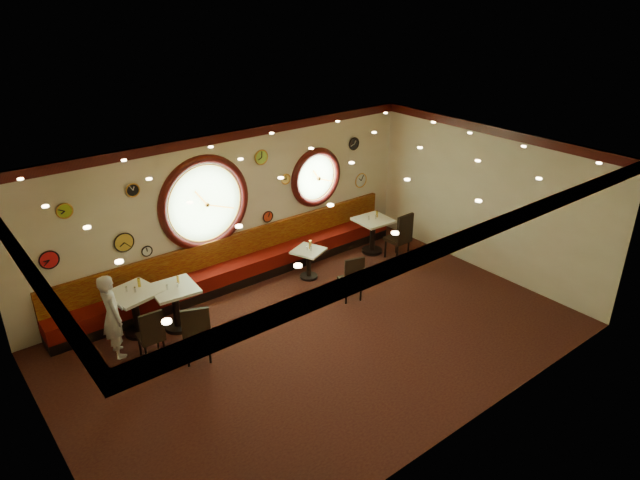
{
  "coord_description": "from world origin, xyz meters",
  "views": [
    {
      "loc": [
        -5.34,
        -6.71,
        5.95
      ],
      "look_at": [
        0.59,
        0.8,
        1.5
      ],
      "focal_mm": 32.0,
      "sensor_mm": 36.0,
      "label": 1
    }
  ],
  "objects": [
    {
      "name": "wall_left",
      "position": [
        -4.5,
        0.0,
        1.6
      ],
      "size": [
        0.02,
        6.0,
        3.2
      ],
      "primitive_type": "cube",
      "color": "beige",
      "rests_on": "floor"
    },
    {
      "name": "wall_clock_4",
      "position": [
        -2.3,
        2.96,
        1.5
      ],
      "size": [
        0.36,
        0.03,
        0.36
      ],
      "primitive_type": "cylinder",
      "rotation": [
        1.57,
        0.0,
        0.0
      ],
      "color": "gold",
      "rests_on": "wall_back"
    },
    {
      "name": "condiment_c_salt",
      "position": [
        1.18,
        1.98,
        0.71
      ],
      "size": [
        0.03,
        0.03,
        0.09
      ],
      "primitive_type": "cylinder",
      "color": "silver",
      "rests_on": "table_c"
    },
    {
      "name": "wall_clock_3",
      "position": [
        0.85,
        2.96,
        1.2
      ],
      "size": [
        0.24,
        0.03,
        0.24
      ],
      "primitive_type": "cylinder",
      "rotation": [
        1.57,
        0.0,
        0.0
      ],
      "color": "red",
      "rests_on": "wall_back"
    },
    {
      "name": "wall_clock_9",
      "position": [
        3.55,
        2.96,
        1.45
      ],
      "size": [
        0.34,
        0.03,
        0.34
      ],
      "primitive_type": "cylinder",
      "rotation": [
        1.57,
        0.0,
        0.0
      ],
      "color": "silver",
      "rests_on": "wall_back"
    },
    {
      "name": "porthole_right_glass",
      "position": [
        2.2,
        3.0,
        1.8
      ],
      "size": [
        1.1,
        0.02,
        1.1
      ],
      "primitive_type": "cylinder",
      "rotation": [
        1.57,
        0.0,
        0.0
      ],
      "color": "#96CB7A",
      "rests_on": "wall_back"
    },
    {
      "name": "condiment_c_pepper",
      "position": [
        1.22,
        1.9,
        0.72
      ],
      "size": [
        0.04,
        0.04,
        0.11
      ],
      "primitive_type": "cylinder",
      "color": "silver",
      "rests_on": "table_c"
    },
    {
      "name": "molding_front",
      "position": [
        0.0,
        -2.95,
        3.11
      ],
      "size": [
        9.0,
        0.1,
        0.18
      ],
      "primitive_type": "cube",
      "color": "#360A09",
      "rests_on": "wall_back"
    },
    {
      "name": "porthole_left_glass",
      "position": [
        -0.6,
        3.0,
        1.85
      ],
      "size": [
        1.66,
        0.02,
        1.66
      ],
      "primitive_type": "cylinder",
      "rotation": [
        1.57,
        0.0,
        0.0
      ],
      "color": "#96CB7A",
      "rests_on": "wall_back"
    },
    {
      "name": "waiter",
      "position": [
        -3.03,
        1.84,
        0.77
      ],
      "size": [
        0.39,
        0.57,
        1.53
      ],
      "primitive_type": "imported",
      "rotation": [
        0.0,
        0.0,
        1.53
      ],
      "color": "silver",
      "rests_on": "floor"
    },
    {
      "name": "banquette_seat",
      "position": [
        0.0,
        2.72,
        0.35
      ],
      "size": [
        8.0,
        0.55,
        0.3
      ],
      "primitive_type": "cube",
      "color": "#5E0B08",
      "rests_on": "banquette_base"
    },
    {
      "name": "wall_clock_8",
      "position": [
        -3.2,
        2.96,
        2.35
      ],
      "size": [
        0.26,
        0.03,
        0.26
      ],
      "primitive_type": "cylinder",
      "rotation": [
        1.57,
        0.0,
        0.0
      ],
      "color": "#AAC627",
      "rests_on": "wall_back"
    },
    {
      "name": "chair_a",
      "position": [
        -2.61,
        1.3,
        0.55
      ],
      "size": [
        0.42,
        0.42,
        0.59
      ],
      "rotation": [
        0.0,
        0.0,
        -0.05
      ],
      "color": "black",
      "rests_on": "floor"
    },
    {
      "name": "wall_front",
      "position": [
        0.0,
        -3.0,
        1.6
      ],
      "size": [
        9.0,
        0.02,
        3.2
      ],
      "primitive_type": "cube",
      "color": "beige",
      "rests_on": "floor"
    },
    {
      "name": "wall_clock_5",
      "position": [
        1.35,
        2.96,
        1.95
      ],
      "size": [
        0.22,
        0.03,
        0.22
      ],
      "primitive_type": "cylinder",
      "rotation": [
        1.57,
        0.0,
        0.0
      ],
      "color": "#FFD854",
      "rests_on": "wall_back"
    },
    {
      "name": "chair_c",
      "position": [
        1.31,
        0.67,
        0.56
      ],
      "size": [
        0.51,
        0.51,
        0.61
      ],
      "rotation": [
        0.0,
        0.0,
        -0.29
      ],
      "color": "black",
      "rests_on": "floor"
    },
    {
      "name": "condiment_a_bottle",
      "position": [
        -2.35,
        2.32,
        0.95
      ],
      "size": [
        0.05,
        0.05,
        0.17
      ],
      "primitive_type": "cylinder",
      "color": "gold",
      "rests_on": "table_a"
    },
    {
      "name": "condiment_a_pepper",
      "position": [
        -2.48,
        2.17,
        0.92
      ],
      "size": [
        0.04,
        0.04,
        0.1
      ],
      "primitive_type": "cylinder",
      "color": "silver",
      "rests_on": "table_a"
    },
    {
      "name": "condiment_b_salt",
      "position": [
        -2.0,
        1.92,
        0.91
      ],
      "size": [
        0.03,
        0.03,
        0.1
      ],
      "primitive_type": "cylinder",
      "color": "silver",
      "rests_on": "table_b"
    },
    {
      "name": "porthole_right_frame",
      "position": [
        2.2,
        2.98,
        1.8
      ],
      "size": [
        1.38,
        0.18,
        1.38
      ],
      "primitive_type": "torus",
      "rotation": [
        1.57,
        0.0,
        0.0
      ],
      "color": "#360A09",
      "rests_on": "wall_back"
    },
    {
      "name": "condiment_a_salt",
      "position": [
        -2.6,
        2.28,
        0.92
      ],
      "size": [
        0.04,
        0.04,
        0.1
      ],
      "primitive_type": "cylinder",
      "color": "silver",
      "rests_on": "table_a"
    },
    {
      "name": "molding_left",
      "position": [
        -4.45,
        0.0,
        3.11
      ],
      "size": [
        0.1,
        6.0,
        0.18
      ],
      "primitive_type": "cube",
      "color": "#360A09",
      "rests_on": "wall_back"
    },
    {
      "name": "chair_b",
      "position": [
        -2.05,
        0.76,
        0.63
      ],
      "size": [
        0.6,
        0.6,
        0.68
      ],
      "rotation": [
        0.0,
        0.0,
        -0.39
      ],
      "color": "black",
      "rests_on": "floor"
    },
    {
      "name": "wall_clock_7",
      "position": [
        -1.9,
        2.96,
        1.2
      ],
      "size": [
        0.2,
        0.03,
        0.2
      ],
      "primitive_type": "cylinder",
      "rotation": [
        1.57,
        0.0,
        0.0
      ],
      "color": "silver",
      "rests_on": "wall_back"
    },
    {
      "name": "condiment_c_bottle",
      "position": [
        1.27,
        2.0,
        0.76
      ],
      "size": [
        0.06,
        0.06,
        0.18
      ],
      "primitive_type": "cylinder",
      "color": "gold",
      "rests_on": "table_c"
    },
    {
      "name": "condiment_d_pepper",
      "position": [
        3.2,
        2.02,
        0.89
      ],
      "size": [
        0.03,
        0.03,
        0.09
      ],
      "primitive_type": "cylinder",
      "color": "silver",
      "rests_on": "table_d"
    },
    {
      "name": "table_b",
      "position": [
        -1.88,
        1.92,
        0.54
      ],
      "size": [
        0.84,
        0.84,
        0.86
      ],
      "color": "black",
      "rests_on": "floor"
    },
    {
      "name": "porthole_left_ring",
      "position": [
        -0.6,
        2.95,
        1.85
      ],
      "size": [
        1.61,
        0.03,
        1.61
      ],
      "primitive_type": "torus",
      "rotation": [
        1.57,
        0.0,
        0.0
      ],
      "color": "gold",
      "rests_on": "wall_back"
    },
    {
      "name": "wall_clock_6",
      "position": [
        3.3,
        2.96,
        2.4
      ],
      "size": [
        0.28,
        0.03,
        0.28
      ],
      "primitive_type": "cylinder",
      "rotation": [
        1.57,
        0.0,
        0.0
      ],
      "color": "black",
      "rests_on": "wall_back"
    },
    {
      "name": "table_d",
      "position": [
        3.15,
        2.04,
        0.53
      ],
      "size": [
        0.8,
        0.8,
        0.84
      ],
      "color": "black",
      "rests_on": "floor"
    },
    {
      "name": "wall_clock_2",
      "position": [
        0.75,
        2.96,
        2.55
      ],
      "size": [
        0.3,
        0.03,
        0.3
      ],
      "primitive_type": "cylinder",
      "rotation": [
        1.57,
        0.0,
        0.0
      ],
      "color": "#A6DC44",
      "rests_on": "wall_back"
    },
    {
      "name": "banquette_back",
      "position": [
        0.0,
        2.94,
        0.75
      ],
      "size": [
        8.0,
        0.1,
        0.55
      ],
      "primitive_type": "cube",
      "color": "#661008",
      "rests_on": "wall_back"
    },
    {
      "name": "condiment_b_pepper",
      "position": [
        -1.81,
        1.9,
        0.9
      ],
      "size": [
        0.03,
        0.03,
        0.09
      ],
      "primitive_type": "cylinder",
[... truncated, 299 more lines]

